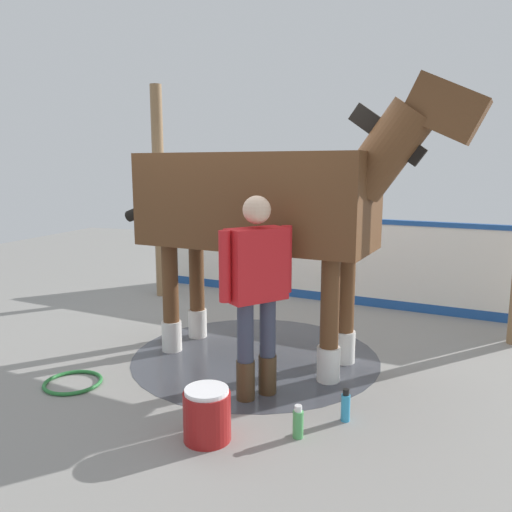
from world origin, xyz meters
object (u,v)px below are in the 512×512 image
horse (266,205)px  wash_bucket (207,414)px  bottle_spray (298,423)px  handler (257,284)px  hose_coil (73,382)px  bottle_shampoo (346,406)px

horse → wash_bucket: size_ratio=9.49×
horse → bottle_spray: 2.03m
handler → hose_coil: (-0.32, 1.56, -0.91)m
wash_bucket → bottle_shampoo: bearing=-56.1°
horse → bottle_shampoo: 1.94m
bottle_spray → wash_bucket: bearing=111.5°
wash_bucket → bottle_shampoo: wash_bucket is taller
bottle_spray → hose_coil: (0.20, 2.05, -0.09)m
horse → bottle_shampoo: horse is taller
horse → handler: (-0.81, -0.19, -0.56)m
handler → bottle_spray: (-0.51, -0.48, -0.82)m
bottle_shampoo → hose_coil: (-0.15, 2.31, -0.10)m
wash_bucket → hose_coil: 1.53m
wash_bucket → hose_coil: size_ratio=0.74×
horse → handler: horse is taller
handler → bottle_shampoo: handler is taller
wash_bucket → handler: bearing=-7.5°
horse → bottle_spray: (-1.33, -0.68, -1.38)m
wash_bucket → bottle_spray: bearing=-68.5°
handler → bottle_spray: size_ratio=6.91×
bottle_shampoo → handler: bearing=77.2°
bottle_spray → hose_coil: bottle_spray is taller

